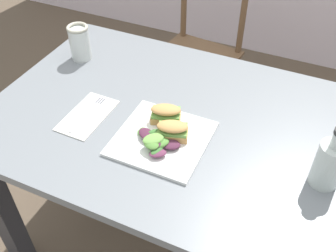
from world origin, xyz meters
name	(u,v)px	position (x,y,z in m)	size (l,w,h in m)	color
dining_table	(176,147)	(0.04, 0.11, 0.61)	(1.22, 0.83, 0.74)	slate
chair_wooden_far	(198,55)	(-0.19, 0.93, 0.45)	(0.44, 0.44, 0.87)	brown
plate_lunch	(163,138)	(0.04, 0.00, 0.74)	(0.27, 0.27, 0.01)	white
sandwich_half_front	(172,130)	(0.07, 0.01, 0.78)	(0.11, 0.09, 0.06)	tan
sandwich_half_back	(166,113)	(0.02, 0.08, 0.78)	(0.11, 0.09, 0.06)	tan
salad_mixed_greens	(156,140)	(0.04, -0.04, 0.77)	(0.15, 0.12, 0.04)	#3D7033
napkin_folded	(87,116)	(-0.23, 0.00, 0.74)	(0.12, 0.21, 0.00)	silver
fork_on_napkin	(90,112)	(-0.23, 0.02, 0.75)	(0.03, 0.19, 0.00)	silver
bottle_cold_brew	(329,165)	(0.50, 0.03, 0.81)	(0.08, 0.08, 0.19)	#472819
mason_jar_iced_tea	(80,44)	(-0.44, 0.28, 0.80)	(0.08, 0.08, 0.14)	#C67528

